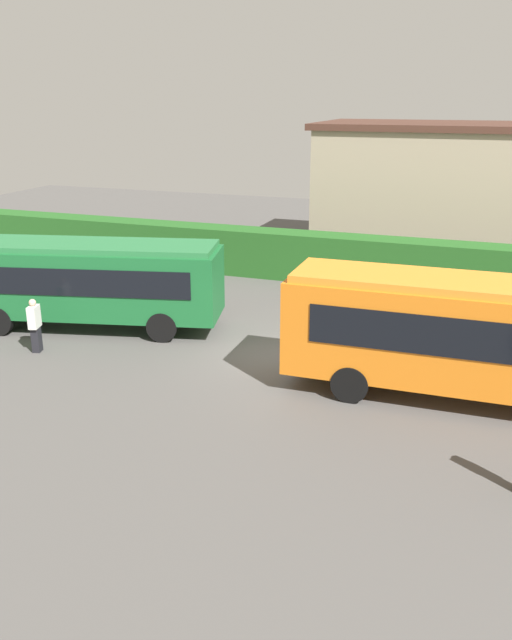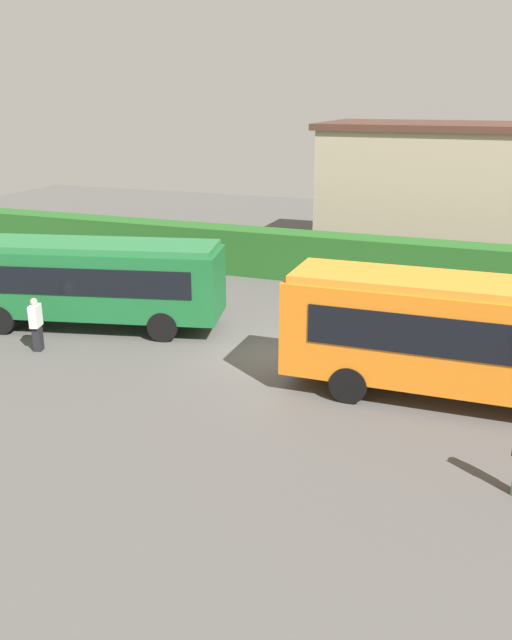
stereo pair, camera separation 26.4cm
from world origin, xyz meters
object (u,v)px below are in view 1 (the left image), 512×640
at_px(bus_orange, 481,334).
at_px(bus_green, 87,279).
at_px(person_left, 35,324).
at_px(person_right, 487,329).
at_px(person_center, 402,329).

bearing_deg(bus_orange, bus_green, 171.90).
bearing_deg(bus_orange, person_left, -176.87).
distance_m(bus_orange, person_right, 3.52).
relative_size(bus_green, person_left, 5.43).
bearing_deg(person_left, person_center, -0.60).
distance_m(bus_green, person_left, 2.70).
bearing_deg(person_center, bus_orange, 135.12).
xyz_separation_m(person_center, person_right, (2.40, 1.21, -0.10)).
distance_m(person_left, person_center, 11.31).
distance_m(bus_green, person_center, 10.61).
height_order(person_left, person_right, person_right).
bearing_deg(person_left, bus_orange, -12.48).
bearing_deg(person_right, bus_green, 9.24).
distance_m(person_center, person_right, 2.69).
xyz_separation_m(bus_green, bus_orange, (12.82, -1.59, 0.15)).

